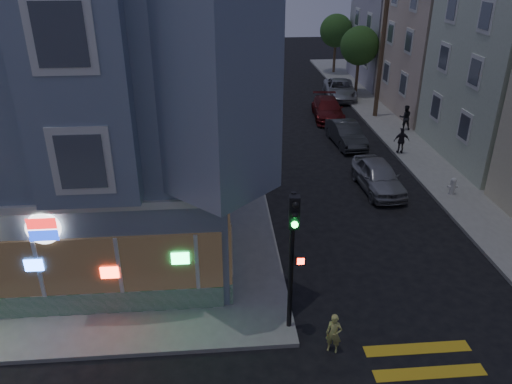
{
  "coord_description": "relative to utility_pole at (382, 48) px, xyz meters",
  "views": [
    {
      "loc": [
        0.74,
        -9.24,
        10.75
      ],
      "look_at": [
        2.09,
        6.73,
        2.93
      ],
      "focal_mm": 35.0,
      "sensor_mm": 36.0,
      "label": 1
    }
  ],
  "objects": [
    {
      "name": "fire_hydrant",
      "position": [
        -0.06,
        -12.57,
        -4.21
      ],
      "size": [
        0.48,
        0.28,
        0.83
      ],
      "color": "silver",
      "rests_on": "sidewalk_ne"
    },
    {
      "name": "parked_car_b",
      "position": [
        -3.4,
        -5.13,
        -4.11
      ],
      "size": [
        1.79,
        4.28,
        1.38
      ],
      "primitive_type": "imported",
      "rotation": [
        0.0,
        0.0,
        0.08
      ],
      "color": "#313336",
      "rests_on": "ground"
    },
    {
      "name": "utility_pole",
      "position": [
        0.0,
        0.0,
        0.0
      ],
      "size": [
        2.2,
        0.3,
        9.0
      ],
      "color": "#4C3826",
      "rests_on": "sidewalk_ne"
    },
    {
      "name": "parked_car_c",
      "position": [
        -3.4,
        0.07,
        -4.1
      ],
      "size": [
        2.36,
        4.95,
        1.39
      ],
      "primitive_type": "imported",
      "rotation": [
        0.0,
        0.0,
        -0.09
      ],
      "color": "maroon",
      "rests_on": "ground"
    },
    {
      "name": "pedestrian_a",
      "position": [
        1.0,
        -3.05,
        -3.85
      ],
      "size": [
        0.83,
        0.67,
        1.6
      ],
      "primitive_type": "imported",
      "rotation": [
        0.0,
        0.0,
        3.05
      ],
      "color": "black",
      "rests_on": "sidewalk_ne"
    },
    {
      "name": "corner_building",
      "position": [
        -18.0,
        -13.02,
        1.02
      ],
      "size": [
        14.6,
        14.6,
        11.4
      ],
      "color": "gray",
      "rests_on": "sidewalk_nw"
    },
    {
      "name": "parked_car_d",
      "position": [
        -1.3,
        5.27,
        -4.08
      ],
      "size": [
        2.99,
        5.38,
        1.42
      ],
      "primitive_type": "imported",
      "rotation": [
        0.0,
        0.0,
        -0.13
      ],
      "color": "#9DA1A7",
      "rests_on": "ground"
    },
    {
      "name": "traffic_signal",
      "position": [
        -9.18,
        -21.28,
        -1.51
      ],
      "size": [
        0.55,
        0.52,
        4.64
      ],
      "rotation": [
        0.0,
        0.0,
        -0.09
      ],
      "color": "black",
      "rests_on": "sidewalk_nw"
    },
    {
      "name": "row_house_d",
      "position": [
        7.5,
        10.0,
        0.6
      ],
      "size": [
        12.0,
        8.6,
        10.5
      ],
      "primitive_type": "cube",
      "color": "#A09CAC",
      "rests_on": "sidewalk_ne"
    },
    {
      "name": "row_house_c",
      "position": [
        7.5,
        1.0,
        -0.15
      ],
      "size": [
        12.0,
        8.6,
        9.0
      ],
      "primitive_type": "cube",
      "color": "beige",
      "rests_on": "sidewalk_ne"
    },
    {
      "name": "parked_car_a",
      "position": [
        -3.4,
        -11.52,
        -4.06
      ],
      "size": [
        1.94,
        4.38,
        1.47
      ],
      "primitive_type": "imported",
      "rotation": [
        0.0,
        0.0,
        0.05
      ],
      "color": "#97999E",
      "rests_on": "ground"
    },
    {
      "name": "running_child",
      "position": [
        -8.04,
        -22.2,
        -4.15
      ],
      "size": [
        0.55,
        0.47,
        1.29
      ],
      "primitive_type": "imported",
      "rotation": [
        0.0,
        0.0,
        -0.42
      ],
      "color": "#C9CA67",
      "rests_on": "ground"
    },
    {
      "name": "street_tree_near",
      "position": [
        0.2,
        6.0,
        -0.86
      ],
      "size": [
        3.0,
        3.0,
        5.3
      ],
      "color": "#4C3826",
      "rests_on": "sidewalk_ne"
    },
    {
      "name": "street_tree_far",
      "position": [
        0.2,
        14.0,
        -0.86
      ],
      "size": [
        3.0,
        3.0,
        5.3
      ],
      "color": "#4C3826",
      "rests_on": "sidewalk_ne"
    },
    {
      "name": "pedestrian_b",
      "position": [
        -0.7,
        -7.16,
        -3.9
      ],
      "size": [
        0.9,
        0.42,
        1.5
      ],
      "primitive_type": "imported",
      "rotation": [
        0.0,
        0.0,
        3.08
      ],
      "color": "#26232B",
      "rests_on": "sidewalk_ne"
    }
  ]
}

